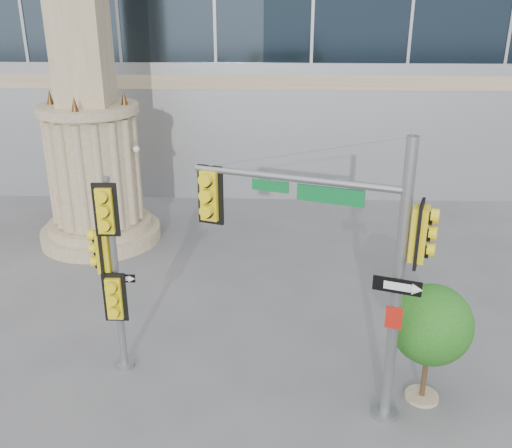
{
  "coord_description": "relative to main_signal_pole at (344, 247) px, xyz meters",
  "views": [
    {
      "loc": [
        0.54,
        -10.71,
        8.61
      ],
      "look_at": [
        0.1,
        2.0,
        3.51
      ],
      "focal_mm": 40.0,
      "sensor_mm": 36.0,
      "label": 1
    }
  ],
  "objects": [
    {
      "name": "street_tree",
      "position": [
        2.07,
        0.27,
        -2.0
      ],
      "size": [
        1.83,
        1.79,
        2.86
      ],
      "color": "gray",
      "rests_on": "ground"
    },
    {
      "name": "monument",
      "position": [
        -7.96,
        9.14,
        1.63
      ],
      "size": [
        4.4,
        4.4,
        16.6
      ],
      "color": "gray",
      "rests_on": "ground"
    },
    {
      "name": "main_signal_pole",
      "position": [
        0.0,
        0.0,
        0.0
      ],
      "size": [
        4.68,
        1.95,
        6.27
      ],
      "rotation": [
        0.0,
        0.0,
        -0.33
      ],
      "color": "slate",
      "rests_on": "ground"
    },
    {
      "name": "secondary_signal_pole",
      "position": [
        -5.16,
        1.12,
        -0.98
      ],
      "size": [
        0.84,
        0.63,
        4.94
      ],
      "rotation": [
        0.0,
        0.0,
        0.01
      ],
      "color": "slate",
      "rests_on": "ground"
    },
    {
      "name": "ground",
      "position": [
        -1.96,
        0.14,
        -3.88
      ],
      "size": [
        120.0,
        120.0,
        0.0
      ],
      "primitive_type": "plane",
      "color": "#545456",
      "rests_on": "ground"
    }
  ]
}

